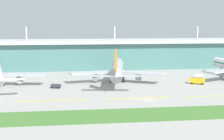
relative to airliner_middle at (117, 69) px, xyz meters
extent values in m
plane|color=#A8A59E|center=(6.03, -44.15, -6.45)|extent=(600.00, 600.00, 0.00)
cube|color=slate|center=(6.03, 56.87, 1.97)|extent=(280.00, 28.00, 16.85)
cube|color=silver|center=(6.03, 56.87, 11.30)|extent=(288.00, 34.00, 1.80)
cylinder|color=silver|center=(-49.97, 51.27, 16.70)|extent=(0.90, 0.90, 9.00)
cylinder|color=silver|center=(6.03, 51.27, 16.70)|extent=(0.90, 0.90, 9.00)
cylinder|color=silver|center=(62.03, 51.27, 16.70)|extent=(0.90, 0.90, 9.00)
cube|color=white|center=(-48.49, -31.86, 1.05)|extent=(10.43, 5.05, 0.36)
cube|color=#B7BABF|center=(-47.41, -3.32, -1.26)|extent=(24.86, 11.25, 0.70)
cylinder|color=gray|center=(-48.87, -2.13, -4.05)|extent=(4.00, 5.03, 3.20)
cylinder|color=black|center=(-56.32, -3.60, -4.65)|extent=(1.10, 1.10, 3.60)
cylinder|color=#ADB2BC|center=(0.25, 1.50, 0.05)|extent=(15.03, 56.20, 5.80)
cone|color=#ADB2BC|center=(5.24, 31.09, 0.05)|extent=(6.10, 4.86, 5.51)
cone|color=#ADB2BC|center=(-4.90, -29.08, 1.25)|extent=(5.96, 7.36, 5.72)
cube|color=orange|center=(-4.74, -28.10, 7.70)|extent=(1.75, 6.43, 9.50)
cube|color=#ADB2BC|center=(-10.24, -27.67, 1.05)|extent=(10.39, 4.82, 0.36)
cube|color=#ADB2BC|center=(0.60, -29.50, 1.05)|extent=(10.39, 4.82, 0.36)
cube|color=#B7BABF|center=(-12.32, -0.87, -1.26)|extent=(24.90, 11.81, 0.70)
cylinder|color=gray|center=(-10.89, 0.35, -4.05)|extent=(3.90, 4.97, 3.20)
cube|color=#B7BABF|center=(11.35, -4.86, -1.26)|extent=(24.01, 18.36, 0.70)
cylinder|color=gray|center=(10.41, -3.24, -4.05)|extent=(3.90, 4.97, 3.20)
cylinder|color=black|center=(3.75, 22.21, -4.65)|extent=(0.70, 0.70, 3.60)
cylinder|color=black|center=(-3.40, -0.93, -4.65)|extent=(1.10, 1.10, 3.60)
cylinder|color=black|center=(2.91, -1.99, -4.65)|extent=(1.10, 1.10, 3.60)
cube|color=orange|center=(0.25, 1.50, 0.45)|extent=(14.14, 50.69, 0.60)
cone|color=silver|center=(64.77, 28.10, 0.05)|extent=(5.90, 4.56, 5.51)
cube|color=#B7BABF|center=(56.08, -3.57, -1.26)|extent=(24.38, 17.30, 0.70)
cylinder|color=gray|center=(57.12, -2.01, -4.05)|extent=(3.66, 4.81, 3.20)
cylinder|color=black|center=(65.62, 20.11, -4.65)|extent=(0.70, 0.70, 3.60)
cube|color=yellow|center=(-30.97, -40.47, -6.43)|extent=(28.00, 0.70, 0.04)
cube|color=yellow|center=(3.03, -40.47, -6.43)|extent=(28.00, 0.70, 0.04)
cube|color=yellow|center=(37.03, -40.47, -6.43)|extent=(28.00, 0.70, 0.04)
cube|color=#477A33|center=(6.03, -66.36, -6.40)|extent=(300.00, 18.00, 0.10)
cube|color=gold|center=(38.57, -11.76, -4.70)|extent=(7.58, 5.67, 2.60)
cylinder|color=silver|center=(39.27, -12.13, -2.50)|extent=(4.47, 3.64, 2.00)
cylinder|color=black|center=(35.79, -11.61, -6.00)|extent=(0.96, 0.73, 0.90)
cylinder|color=black|center=(36.89, -9.54, -6.00)|extent=(0.96, 0.73, 0.90)
cylinder|color=black|center=(40.25, -13.97, -6.00)|extent=(0.96, 0.73, 0.90)
cylinder|color=black|center=(41.34, -11.90, -6.00)|extent=(0.96, 0.73, 0.90)
cube|color=silver|center=(38.95, -10.27, -5.20)|extent=(4.02, 3.08, 1.60)
cube|color=silver|center=(38.95, -10.27, -4.05)|extent=(3.69, 2.94, 0.16)
cylinder|color=black|center=(39.78, -9.03, -6.00)|extent=(0.96, 0.68, 0.90)
cylinder|color=black|center=(40.42, -10.51, -6.00)|extent=(0.96, 0.68, 0.90)
cylinder|color=black|center=(37.47, -10.03, -6.00)|extent=(0.96, 0.68, 0.90)
cylinder|color=black|center=(38.11, -11.52, -6.00)|extent=(0.96, 0.68, 0.90)
cube|color=#333842|center=(-30.99, -13.49, -5.30)|extent=(4.97, 3.82, 1.40)
cylinder|color=black|center=(-32.82, -13.95, -6.00)|extent=(0.97, 0.65, 0.90)
cylinder|color=black|center=(-32.05, -11.93, -6.00)|extent=(0.97, 0.65, 0.90)
cylinder|color=black|center=(-29.94, -15.05, -6.00)|extent=(0.97, 0.65, 0.90)
cylinder|color=black|center=(-29.17, -13.04, -6.00)|extent=(0.97, 0.65, 0.90)
camera|label=1|loc=(-27.61, -182.50, 24.74)|focal=58.29mm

